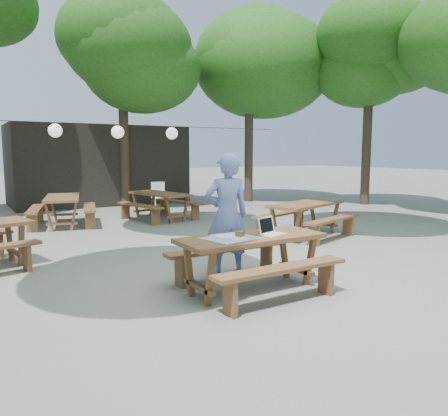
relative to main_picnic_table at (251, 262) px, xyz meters
name	(u,v)px	position (x,y,z in m)	size (l,w,h in m)	color
ground	(252,268)	(0.68, 0.94, -0.39)	(80.00, 80.00, 0.00)	slate
pavilion	(98,165)	(1.18, 11.44, 1.01)	(6.00, 3.00, 2.80)	black
main_picnic_table	(251,262)	(0.00, 0.00, 0.00)	(2.00, 1.58, 0.75)	brown
picnic_table_ne	(306,219)	(3.23, 2.49, 0.00)	(2.27, 2.06, 0.75)	brown
picnic_table_far_w	(63,211)	(-1.05, 6.79, 0.00)	(1.99, 2.22, 0.75)	brown
picnic_table_far_e	(160,206)	(1.46, 6.46, 0.00)	(1.91, 2.16, 0.75)	brown
woman	(227,215)	(0.12, 0.82, 0.54)	(0.67, 0.44, 1.85)	#758BD6
plastic_chair	(160,202)	(2.25, 8.32, -0.13)	(0.50, 0.50, 0.90)	white
laptop	(270,230)	(0.26, -0.06, 0.42)	(0.39, 0.34, 0.24)	white
tabletop_clutter	(232,237)	(-0.30, 0.01, 0.37)	(0.74, 0.66, 0.08)	#356CB6
paper_lanterns	(118,132)	(0.49, 6.94, 2.02)	(9.00, 0.34, 0.38)	black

